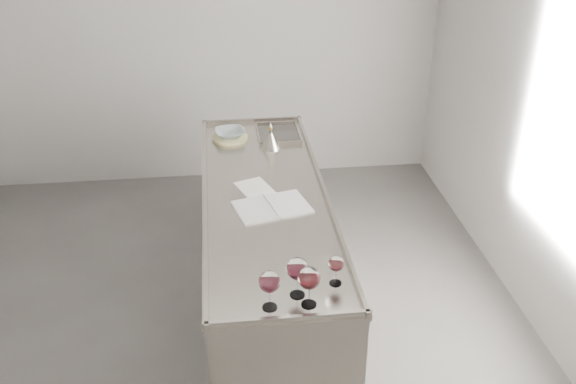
{
  "coord_description": "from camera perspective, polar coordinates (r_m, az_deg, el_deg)",
  "views": [
    {
      "loc": [
        0.23,
        -3.14,
        2.83
      ],
      "look_at": [
        0.63,
        0.18,
        1.02
      ],
      "focal_mm": 40.0,
      "sensor_mm": 36.0,
      "label": 1
    }
  ],
  "objects": [
    {
      "name": "loose_paper_top",
      "position": [
        4.01,
        -2.93,
        0.33
      ],
      "size": [
        0.27,
        0.31,
        0.0
      ],
      "primitive_type": "cube",
      "rotation": [
        0.0,
        0.0,
        0.36
      ],
      "color": "silver",
      "rests_on": "counter"
    },
    {
      "name": "wine_glass_left",
      "position": [
        2.94,
        -1.67,
        -8.05
      ],
      "size": [
        0.1,
        0.1,
        0.2
      ],
      "rotation": [
        0.0,
        0.0,
        -0.24
      ],
      "color": "white",
      "rests_on": "counter"
    },
    {
      "name": "trivet",
      "position": [
        4.71,
        -5.17,
        4.82
      ],
      "size": [
        0.34,
        0.34,
        0.02
      ],
      "primitive_type": "cylinder",
      "rotation": [
        0.0,
        0.0,
        -0.36
      ],
      "color": "#D0C786",
      "rests_on": "counter"
    },
    {
      "name": "wine_glass_small",
      "position": [
        3.12,
        4.3,
        -6.45
      ],
      "size": [
        0.08,
        0.08,
        0.16
      ],
      "rotation": [
        0.0,
        0.0,
        -0.08
      ],
      "color": "white",
      "rests_on": "counter"
    },
    {
      "name": "notebook",
      "position": [
        3.79,
        -1.43,
        -1.34
      ],
      "size": [
        0.49,
        0.39,
        0.02
      ],
      "rotation": [
        0.0,
        0.0,
        0.25
      ],
      "color": "silver",
      "rests_on": "counter"
    },
    {
      "name": "wine_funnel",
      "position": [
        4.53,
        -1.55,
        4.62
      ],
      "size": [
        0.14,
        0.14,
        0.2
      ],
      "rotation": [
        0.0,
        0.0,
        -0.2
      ],
      "color": "gray",
      "rests_on": "counter"
    },
    {
      "name": "counter",
      "position": [
        4.18,
        -1.92,
        -5.95
      ],
      "size": [
        0.77,
        2.42,
        0.97
      ],
      "color": "gray",
      "rests_on": "ground"
    },
    {
      "name": "wine_glass_middle",
      "position": [
        2.95,
        1.9,
        -7.74
      ],
      "size": [
        0.1,
        0.1,
        0.21
      ],
      "rotation": [
        0.0,
        0.0,
        0.13
      ],
      "color": "white",
      "rests_on": "counter"
    },
    {
      "name": "wine_glass_right",
      "position": [
        3.01,
        0.85,
        -6.92
      ],
      "size": [
        0.11,
        0.11,
        0.21
      ],
      "rotation": [
        0.0,
        0.0,
        0.3
      ],
      "color": "white",
      "rests_on": "counter"
    },
    {
      "name": "ceramic_bowl",
      "position": [
        4.7,
        -5.19,
        5.22
      ],
      "size": [
        0.24,
        0.24,
        0.05
      ],
      "primitive_type": "imported",
      "rotation": [
        0.0,
        0.0,
        0.11
      ],
      "color": "#85959B",
      "rests_on": "trivet"
    },
    {
      "name": "room_shell",
      "position": [
        3.45,
        -10.03,
        3.54
      ],
      "size": [
        4.54,
        5.04,
        2.84
      ],
      "color": "#4A4846",
      "rests_on": "ground"
    }
  ]
}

